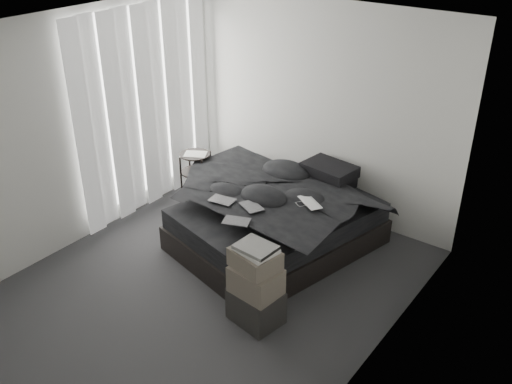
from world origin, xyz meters
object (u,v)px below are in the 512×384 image
Objects in this scene: bed at (276,235)px; side_stand at (196,180)px; box_lower at (256,306)px; laptop at (306,197)px.

side_stand is (-1.39, 0.19, 0.21)m from bed.
box_lower reaches higher than bed.
laptop is (0.39, -0.04, 0.63)m from bed.
bed is at bearing 116.40° from box_lower.
bed is at bearing -7.93° from side_stand.
bed is 1.31m from box_lower.
laptop is 1.30m from box_lower.
side_stand is 2.41m from box_lower.
side_stand reaches higher than bed.
bed is 4.56× the size of box_lower.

